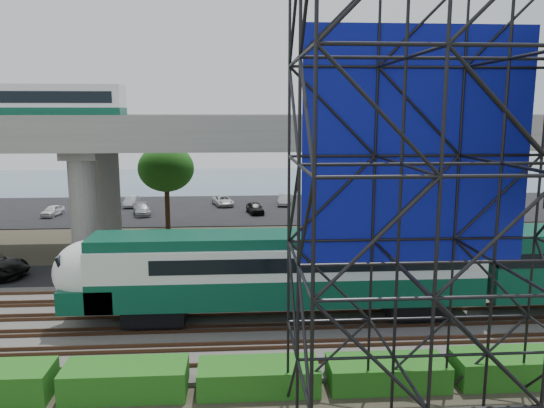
{
  "coord_description": "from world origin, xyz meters",
  "views": [
    {
      "loc": [
        0.28,
        -23.1,
        10.5
      ],
      "look_at": [
        2.2,
        6.0,
        5.42
      ],
      "focal_mm": 35.0,
      "sensor_mm": 36.0,
      "label": 1
    }
  ],
  "objects": [
    {
      "name": "ground",
      "position": [
        0.0,
        0.0,
        0.0
      ],
      "size": [
        140.0,
        140.0,
        0.0
      ],
      "primitive_type": "plane",
      "color": "#474233",
      "rests_on": "ground"
    },
    {
      "name": "ballast_bed",
      "position": [
        0.0,
        2.0,
        0.1
      ],
      "size": [
        90.0,
        12.0,
        0.2
      ],
      "primitive_type": "cube",
      "color": "slate",
      "rests_on": "ground"
    },
    {
      "name": "service_road",
      "position": [
        0.0,
        10.5,
        0.04
      ],
      "size": [
        90.0,
        5.0,
        0.08
      ],
      "primitive_type": "cube",
      "color": "black",
      "rests_on": "ground"
    },
    {
      "name": "parking_lot",
      "position": [
        0.0,
        34.0,
        0.04
      ],
      "size": [
        90.0,
        18.0,
        0.08
      ],
      "primitive_type": "cube",
      "color": "black",
      "rests_on": "ground"
    },
    {
      "name": "harbor_water",
      "position": [
        0.0,
        56.0,
        0.01
      ],
      "size": [
        140.0,
        40.0,
        0.03
      ],
      "primitive_type": "cube",
      "color": "#445970",
      "rests_on": "ground"
    },
    {
      "name": "rail_tracks",
      "position": [
        0.0,
        2.0,
        0.28
      ],
      "size": [
        90.0,
        9.52,
        0.16
      ],
      "color": "#472D1E",
      "rests_on": "ballast_bed"
    },
    {
      "name": "commuter_train",
      "position": [
        4.8,
        2.0,
        2.88
      ],
      "size": [
        29.3,
        3.06,
        4.3
      ],
      "color": "black",
      "rests_on": "rail_tracks"
    },
    {
      "name": "overpass",
      "position": [
        -1.01,
        16.0,
        8.21
      ],
      "size": [
        80.0,
        12.0,
        12.4
      ],
      "color": "#9E9B93",
      "rests_on": "ground"
    },
    {
      "name": "scaffold_tower",
      "position": [
        6.57,
        -7.98,
        7.47
      ],
      "size": [
        9.36,
        6.36,
        15.0
      ],
      "color": "black",
      "rests_on": "ground"
    },
    {
      "name": "hedge_strip",
      "position": [
        1.01,
        -4.3,
        0.56
      ],
      "size": [
        34.6,
        1.8,
        1.2
      ],
      "color": "#155B15",
      "rests_on": "ground"
    },
    {
      "name": "trees",
      "position": [
        -4.67,
        16.17,
        5.57
      ],
      "size": [
        40.94,
        16.94,
        7.69
      ],
      "color": "#382314",
      "rests_on": "ground"
    },
    {
      "name": "parked_cars",
      "position": [
        1.28,
        33.55,
        0.66
      ],
      "size": [
        35.89,
        9.46,
        1.26
      ],
      "color": "silver",
      "rests_on": "parking_lot"
    }
  ]
}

